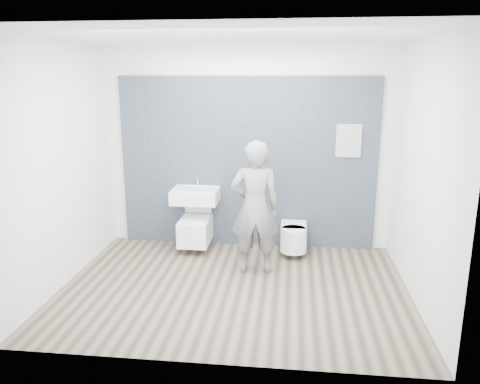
# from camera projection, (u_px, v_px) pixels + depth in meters

# --- Properties ---
(ground) EXTENTS (4.00, 4.00, 0.00)m
(ground) POSITION_uv_depth(u_px,v_px,m) (234.00, 287.00, 5.47)
(ground) COLOR brown
(ground) RESTS_ON ground
(room_shell) EXTENTS (4.00, 4.00, 4.00)m
(room_shell) POSITION_uv_depth(u_px,v_px,m) (234.00, 139.00, 5.04)
(room_shell) COLOR silver
(room_shell) RESTS_ON ground
(tile_wall) EXTENTS (3.60, 0.06, 2.40)m
(tile_wall) POSITION_uv_depth(u_px,v_px,m) (247.00, 243.00, 6.88)
(tile_wall) COLOR black
(tile_wall) RESTS_ON ground
(washbasin) EXTENTS (0.64, 0.48, 0.48)m
(washbasin) POSITION_uv_depth(u_px,v_px,m) (195.00, 195.00, 6.51)
(washbasin) COLOR white
(washbasin) RESTS_ON ground
(toilet_square) EXTENTS (0.41, 0.59, 0.79)m
(toilet_square) POSITION_uv_depth(u_px,v_px,m) (195.00, 229.00, 6.58)
(toilet_square) COLOR white
(toilet_square) RESTS_ON ground
(toilet_rounded) EXTENTS (0.36, 0.61, 0.33)m
(toilet_rounded) POSITION_uv_depth(u_px,v_px,m) (294.00, 237.00, 6.42)
(toilet_rounded) COLOR white
(toilet_rounded) RESTS_ON ground
(info_placard) EXTENTS (0.33, 0.03, 0.45)m
(info_placard) POSITION_uv_depth(u_px,v_px,m) (342.00, 248.00, 6.69)
(info_placard) COLOR silver
(info_placard) RESTS_ON ground
(visitor) EXTENTS (0.64, 0.45, 1.67)m
(visitor) POSITION_uv_depth(u_px,v_px,m) (255.00, 208.00, 5.72)
(visitor) COLOR slate
(visitor) RESTS_ON ground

